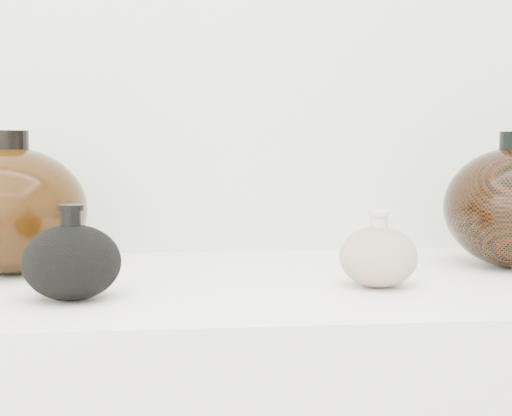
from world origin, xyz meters
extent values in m
cube|color=beige|center=(0.00, 1.21, 1.30)|extent=(3.00, 0.02, 2.60)
cube|color=silver|center=(0.00, 0.95, 0.89)|extent=(1.20, 0.50, 0.03)
ellipsoid|color=black|center=(-0.18, 0.85, 0.94)|extent=(0.15, 0.15, 0.09)
cylinder|color=black|center=(-0.18, 0.85, 1.00)|extent=(0.03, 0.03, 0.03)
cylinder|color=black|center=(-0.18, 0.85, 1.01)|extent=(0.04, 0.04, 0.01)
ellipsoid|color=beige|center=(0.20, 0.88, 0.94)|extent=(0.10, 0.10, 0.08)
cylinder|color=#C2B3A1|center=(0.20, 0.88, 0.98)|extent=(0.02, 0.02, 0.02)
cylinder|color=#C2B3A1|center=(0.20, 0.88, 1.00)|extent=(0.03, 0.03, 0.01)
ellipsoid|color=black|center=(-0.29, 1.03, 0.99)|extent=(0.22, 0.22, 0.18)
cylinder|color=black|center=(-0.29, 1.03, 1.09)|extent=(0.06, 0.06, 0.03)
camera|label=1|loc=(-0.04, 0.00, 1.09)|focal=50.00mm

